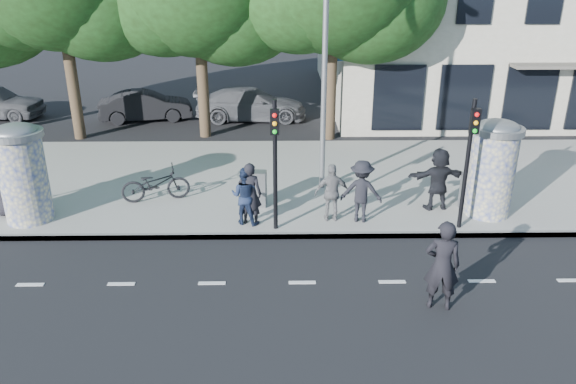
{
  "coord_description": "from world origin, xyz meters",
  "views": [
    {
      "loc": [
        -0.48,
        -9.31,
        6.6
      ],
      "look_at": [
        -0.28,
        3.5,
        1.31
      ],
      "focal_mm": 35.0,
      "sensor_mm": 36.0,
      "label": 1
    }
  ],
  "objects_px": {
    "ped_a": "(4,185)",
    "ped_e": "(332,193)",
    "ad_column_left": "(22,171)",
    "traffic_pole_far": "(469,152)",
    "ped_b": "(250,194)",
    "cabinet_right": "(470,192)",
    "bicycle": "(156,184)",
    "street_lamp": "(326,32)",
    "man_road": "(442,265)",
    "ped_f": "(438,179)",
    "car_right": "(251,104)",
    "cabinet_left": "(257,189)",
    "ped_c": "(245,196)",
    "ped_d": "(361,191)",
    "car_mid": "(146,106)",
    "traffic_pole_near": "(275,153)",
    "ad_column_right": "(493,166)"
  },
  "relations": [
    {
      "from": "ad_column_right",
      "to": "man_road",
      "type": "xyz_separation_m",
      "value": [
        -2.45,
        -4.27,
        -0.56
      ]
    },
    {
      "from": "traffic_pole_near",
      "to": "ped_f",
      "type": "xyz_separation_m",
      "value": [
        4.49,
        1.26,
        -1.2
      ]
    },
    {
      "from": "cabinet_left",
      "to": "car_mid",
      "type": "distance_m",
      "value": 11.18
    },
    {
      "from": "ad_column_right",
      "to": "ped_f",
      "type": "relative_size",
      "value": 1.5
    },
    {
      "from": "traffic_pole_far",
      "to": "ped_c",
      "type": "height_order",
      "value": "traffic_pole_far"
    },
    {
      "from": "street_lamp",
      "to": "cabinet_left",
      "type": "bearing_deg",
      "value": -145.66
    },
    {
      "from": "ped_a",
      "to": "bicycle",
      "type": "distance_m",
      "value": 3.98
    },
    {
      "from": "traffic_pole_near",
      "to": "cabinet_right",
      "type": "relative_size",
      "value": 3.25
    },
    {
      "from": "street_lamp",
      "to": "ped_b",
      "type": "height_order",
      "value": "street_lamp"
    },
    {
      "from": "ped_b",
      "to": "cabinet_left",
      "type": "height_order",
      "value": "ped_b"
    },
    {
      "from": "traffic_pole_far",
      "to": "car_right",
      "type": "xyz_separation_m",
      "value": [
        -5.95,
        11.44,
        -1.52
      ]
    },
    {
      "from": "ad_column_right",
      "to": "traffic_pole_far",
      "type": "distance_m",
      "value": 1.52
    },
    {
      "from": "cabinet_left",
      "to": "car_right",
      "type": "distance_m",
      "value": 9.93
    },
    {
      "from": "ped_c",
      "to": "cabinet_right",
      "type": "bearing_deg",
      "value": -155.95
    },
    {
      "from": "traffic_pole_near",
      "to": "traffic_pole_far",
      "type": "bearing_deg",
      "value": 0.0
    },
    {
      "from": "ped_b",
      "to": "cabinet_right",
      "type": "distance_m",
      "value": 6.14
    },
    {
      "from": "ad_column_left",
      "to": "ped_b",
      "type": "distance_m",
      "value": 5.97
    },
    {
      "from": "ad_column_left",
      "to": "street_lamp",
      "type": "distance_m",
      "value": 8.9
    },
    {
      "from": "ad_column_left",
      "to": "traffic_pole_far",
      "type": "distance_m",
      "value": 11.44
    },
    {
      "from": "man_road",
      "to": "ped_f",
      "type": "bearing_deg",
      "value": -94.48
    },
    {
      "from": "bicycle",
      "to": "cabinet_right",
      "type": "xyz_separation_m",
      "value": [
        8.87,
        -0.75,
        0.01
      ]
    },
    {
      "from": "ped_c",
      "to": "cabinet_right",
      "type": "height_order",
      "value": "ped_c"
    },
    {
      "from": "ped_e",
      "to": "car_right",
      "type": "distance_m",
      "value": 11.21
    },
    {
      "from": "ad_column_left",
      "to": "street_lamp",
      "type": "height_order",
      "value": "street_lamp"
    },
    {
      "from": "ad_column_right",
      "to": "ped_c",
      "type": "distance_m",
      "value": 6.65
    },
    {
      "from": "ped_d",
      "to": "man_road",
      "type": "height_order",
      "value": "man_road"
    },
    {
      "from": "car_right",
      "to": "traffic_pole_far",
      "type": "bearing_deg",
      "value": -152.64
    },
    {
      "from": "traffic_pole_far",
      "to": "ped_e",
      "type": "distance_m",
      "value": 3.59
    },
    {
      "from": "ped_a",
      "to": "cabinet_right",
      "type": "height_order",
      "value": "ped_a"
    },
    {
      "from": "ped_a",
      "to": "ped_b",
      "type": "distance_m",
      "value": 6.69
    },
    {
      "from": "ped_c",
      "to": "car_right",
      "type": "xyz_separation_m",
      "value": [
        -0.36,
        11.04,
        -0.22
      ]
    },
    {
      "from": "ped_a",
      "to": "ped_d",
      "type": "bearing_deg",
      "value": 174.98
    },
    {
      "from": "ped_b",
      "to": "ped_c",
      "type": "relative_size",
      "value": 1.09
    },
    {
      "from": "ad_column_left",
      "to": "traffic_pole_near",
      "type": "relative_size",
      "value": 0.78
    },
    {
      "from": "cabinet_right",
      "to": "car_mid",
      "type": "xyz_separation_m",
      "value": [
        -11.21,
        10.17,
        -0.01
      ]
    },
    {
      "from": "ad_column_left",
      "to": "man_road",
      "type": "relative_size",
      "value": 1.36
    },
    {
      "from": "street_lamp",
      "to": "cabinet_right",
      "type": "height_order",
      "value": "street_lamp"
    },
    {
      "from": "ped_b",
      "to": "man_road",
      "type": "relative_size",
      "value": 0.87
    },
    {
      "from": "ped_a",
      "to": "ped_e",
      "type": "distance_m",
      "value": 8.83
    },
    {
      "from": "ped_f",
      "to": "traffic_pole_far",
      "type": "bearing_deg",
      "value": 96.8
    },
    {
      "from": "ped_a",
      "to": "ped_b",
      "type": "height_order",
      "value": "ped_a"
    },
    {
      "from": "ad_column_left",
      "to": "ped_c",
      "type": "bearing_deg",
      "value": -3.06
    },
    {
      "from": "car_mid",
      "to": "car_right",
      "type": "distance_m",
      "value": 4.65
    },
    {
      "from": "cabinet_left",
      "to": "ped_c",
      "type": "bearing_deg",
      "value": -97.67
    },
    {
      "from": "ped_d",
      "to": "cabinet_left",
      "type": "xyz_separation_m",
      "value": [
        -2.78,
        1.04,
        -0.33
      ]
    },
    {
      "from": "man_road",
      "to": "car_right",
      "type": "height_order",
      "value": "man_road"
    },
    {
      "from": "ped_a",
      "to": "ped_f",
      "type": "distance_m",
      "value": 11.81
    },
    {
      "from": "cabinet_right",
      "to": "bicycle",
      "type": "bearing_deg",
      "value": 172.83
    },
    {
      "from": "traffic_pole_far",
      "to": "ped_d",
      "type": "relative_size",
      "value": 2.01
    },
    {
      "from": "ped_e",
      "to": "ad_column_left",
      "type": "bearing_deg",
      "value": -5.12
    }
  ]
}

